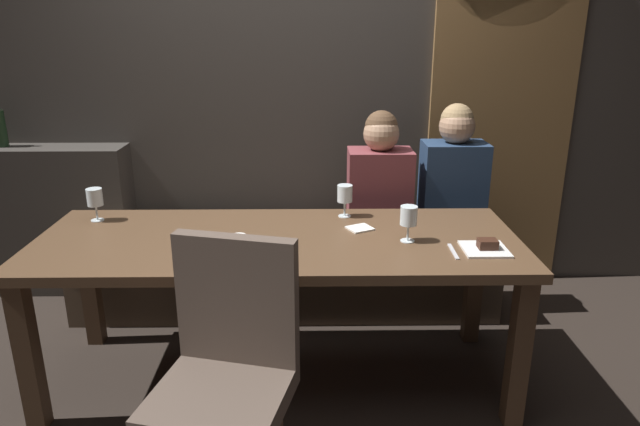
{
  "coord_description": "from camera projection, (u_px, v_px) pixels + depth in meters",
  "views": [
    {
      "loc": [
        0.16,
        -2.43,
        1.67
      ],
      "look_at": [
        0.2,
        0.05,
        0.84
      ],
      "focal_mm": 31.98,
      "sensor_mm": 36.0,
      "label": 1
    }
  ],
  "objects": [
    {
      "name": "ground",
      "position": [
        281.0,
        377.0,
        2.83
      ],
      "size": [
        9.0,
        9.0,
        0.0
      ],
      "primitive_type": "plane",
      "color": "black"
    },
    {
      "name": "back_wall_tiled",
      "position": [
        286.0,
        52.0,
        3.52
      ],
      "size": [
        6.0,
        0.12,
        3.0
      ],
      "primitive_type": "cube",
      "color": "#423D38",
      "rests_on": "ground"
    },
    {
      "name": "arched_door",
      "position": [
        505.0,
        75.0,
        3.51
      ],
      "size": [
        0.9,
        0.05,
        2.55
      ],
      "color": "olive",
      "rests_on": "ground"
    },
    {
      "name": "back_counter",
      "position": [
        46.0,
        220.0,
        3.65
      ],
      "size": [
        1.1,
        0.28,
        0.95
      ],
      "primitive_type": "cube",
      "color": "#38342F",
      "rests_on": "ground"
    },
    {
      "name": "dining_table",
      "position": [
        278.0,
        255.0,
        2.62
      ],
      "size": [
        2.2,
        0.84,
        0.74
      ],
      "color": "#493422",
      "rests_on": "ground"
    },
    {
      "name": "banquette_bench",
      "position": [
        286.0,
        276.0,
        3.42
      ],
      "size": [
        2.5,
        0.44,
        0.45
      ],
      "color": "#4A3C2E",
      "rests_on": "ground"
    },
    {
      "name": "chair_near_side",
      "position": [
        228.0,
        361.0,
        1.97
      ],
      "size": [
        0.53,
        0.53,
        0.98
      ],
      "color": "brown",
      "rests_on": "ground"
    },
    {
      "name": "diner_redhead",
      "position": [
        380.0,
        182.0,
        3.23
      ],
      "size": [
        0.36,
        0.24,
        0.77
      ],
      "color": "brown",
      "rests_on": "banquette_bench"
    },
    {
      "name": "diner_bearded",
      "position": [
        453.0,
        177.0,
        3.28
      ],
      "size": [
        0.36,
        0.24,
        0.8
      ],
      "color": "navy",
      "rests_on": "banquette_bench"
    },
    {
      "name": "wine_glass_far_right",
      "position": [
        345.0,
        194.0,
        2.85
      ],
      "size": [
        0.08,
        0.08,
        0.16
      ],
      "color": "silver",
      "rests_on": "dining_table"
    },
    {
      "name": "wine_glass_end_left",
      "position": [
        95.0,
        199.0,
        2.79
      ],
      "size": [
        0.08,
        0.08,
        0.16
      ],
      "color": "silver",
      "rests_on": "dining_table"
    },
    {
      "name": "wine_glass_center_back",
      "position": [
        409.0,
        217.0,
        2.52
      ],
      "size": [
        0.08,
        0.08,
        0.16
      ],
      "color": "silver",
      "rests_on": "dining_table"
    },
    {
      "name": "espresso_cup",
      "position": [
        239.0,
        243.0,
        2.46
      ],
      "size": [
        0.12,
        0.12,
        0.06
      ],
      "color": "white",
      "rests_on": "dining_table"
    },
    {
      "name": "dessert_plate",
      "position": [
        486.0,
        247.0,
        2.45
      ],
      "size": [
        0.19,
        0.19,
        0.05
      ],
      "color": "white",
      "rests_on": "dining_table"
    },
    {
      "name": "fork_on_table",
      "position": [
        453.0,
        251.0,
        2.43
      ],
      "size": [
        0.02,
        0.17,
        0.01
      ],
      "primitive_type": "cube",
      "rotation": [
        0.0,
        0.0,
        -0.02
      ],
      "color": "silver",
      "rests_on": "dining_table"
    },
    {
      "name": "folded_napkin",
      "position": [
        360.0,
        228.0,
        2.7
      ],
      "size": [
        0.14,
        0.14,
        0.01
      ],
      "primitive_type": "cube",
      "rotation": [
        0.0,
        0.0,
        0.47
      ],
      "color": "silver",
      "rests_on": "dining_table"
    }
  ]
}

